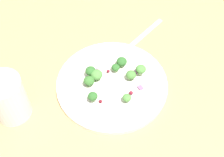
# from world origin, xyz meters

# --- Properties ---
(ground_plane) EXTENTS (1.80, 1.80, 0.02)m
(ground_plane) POSITION_xyz_m (0.00, 0.00, -0.01)
(ground_plane) COLOR tan
(plate) EXTENTS (0.26, 0.26, 0.02)m
(plate) POSITION_xyz_m (-0.02, -0.03, 0.01)
(plate) COLOR white
(plate) RESTS_ON ground_plane
(dressing_pool) EXTENTS (0.15, 0.15, 0.00)m
(dressing_pool) POSITION_xyz_m (-0.02, -0.03, 0.01)
(dressing_pool) COLOR white
(dressing_pool) RESTS_ON plate
(broccoli_floret_0) EXTENTS (0.02, 0.02, 0.03)m
(broccoli_floret_0) POSITION_xyz_m (-0.05, -0.07, 0.03)
(broccoli_floret_0) COLOR #9EC684
(broccoli_floret_0) RESTS_ON plate
(broccoli_floret_1) EXTENTS (0.03, 0.03, 0.03)m
(broccoli_floret_1) POSITION_xyz_m (-0.04, -0.06, 0.03)
(broccoli_floret_1) COLOR #8EB77A
(broccoli_floret_1) RESTS_ON plate
(broccoli_floret_2) EXTENTS (0.03, 0.03, 0.03)m
(broccoli_floret_2) POSITION_xyz_m (-0.05, 0.01, 0.03)
(broccoli_floret_2) COLOR #9EC684
(broccoli_floret_2) RESTS_ON plate
(broccoli_floret_3) EXTENTS (0.02, 0.02, 0.02)m
(broccoli_floret_3) POSITION_xyz_m (-0.01, 0.02, 0.03)
(broccoli_floret_3) COLOR #ADD18E
(broccoli_floret_3) RESTS_ON plate
(broccoli_floret_4) EXTENTS (0.02, 0.02, 0.02)m
(broccoli_floret_4) POSITION_xyz_m (0.05, -0.02, 0.03)
(broccoli_floret_4) COLOR #8EB77A
(broccoli_floret_4) RESTS_ON plate
(broccoli_floret_5) EXTENTS (0.02, 0.02, 0.02)m
(broccoli_floret_5) POSITION_xyz_m (0.02, -0.09, 0.03)
(broccoli_floret_5) COLOR #9EC684
(broccoli_floret_5) RESTS_ON plate
(broccoli_floret_6) EXTENTS (0.02, 0.02, 0.02)m
(broccoli_floret_6) POSITION_xyz_m (-0.01, 0.04, 0.03)
(broccoli_floret_6) COLOR #ADD18E
(broccoli_floret_6) RESTS_ON plate
(broccoli_floret_7) EXTENTS (0.03, 0.03, 0.03)m
(broccoli_floret_7) POSITION_xyz_m (-0.03, -0.08, 0.03)
(broccoli_floret_7) COLOR #8EB77A
(broccoli_floret_7) RESTS_ON plate
(broccoli_floret_8) EXTENTS (0.02, 0.02, 0.02)m
(broccoli_floret_8) POSITION_xyz_m (-0.04, -0.01, 0.03)
(broccoli_floret_8) COLOR #ADD18E
(broccoli_floret_8) RESTS_ON plate
(cranberry_0) EXTENTS (0.01, 0.01, 0.01)m
(cranberry_0) POSITION_xyz_m (0.03, -0.00, 0.02)
(cranberry_0) COLOR maroon
(cranberry_0) RESTS_ON plate
(cranberry_1) EXTENTS (0.01, 0.01, 0.01)m
(cranberry_1) POSITION_xyz_m (-0.04, -0.03, 0.02)
(cranberry_1) COLOR maroon
(cranberry_1) RESTS_ON plate
(cranberry_2) EXTENTS (0.01, 0.01, 0.01)m
(cranberry_2) POSITION_xyz_m (0.03, -0.07, 0.02)
(cranberry_2) COLOR maroon
(cranberry_2) RESTS_ON plate
(onion_bit_0) EXTENTS (0.01, 0.01, 0.00)m
(onion_bit_0) POSITION_xyz_m (0.02, 0.03, 0.02)
(onion_bit_0) COLOR #A35B93
(onion_bit_0) RESTS_ON plate
(onion_bit_1) EXTENTS (0.01, 0.01, 0.00)m
(onion_bit_1) POSITION_xyz_m (-0.02, 0.03, 0.01)
(onion_bit_1) COLOR #934C84
(onion_bit_1) RESTS_ON plate
(onion_bit_2) EXTENTS (0.01, 0.01, 0.01)m
(onion_bit_2) POSITION_xyz_m (-0.06, -0.05, 0.02)
(onion_bit_2) COLOR #934C84
(onion_bit_2) RESTS_ON plate
(fork) EXTENTS (0.11, 0.17, 0.01)m
(fork) POSITION_xyz_m (-0.13, 0.09, 0.00)
(fork) COLOR silver
(fork) RESTS_ON ground_plane
(water_glass) EXTENTS (0.08, 0.08, 0.11)m
(water_glass) POSITION_xyz_m (-0.02, -0.26, 0.05)
(water_glass) COLOR silver
(water_glass) RESTS_ON ground_plane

